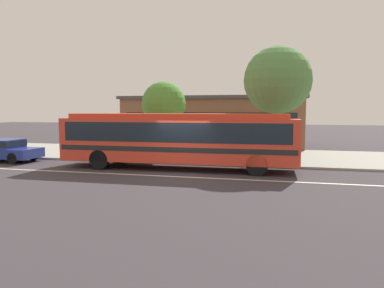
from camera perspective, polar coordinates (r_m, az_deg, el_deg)
name	(u,v)px	position (r m, az deg, el deg)	size (l,w,h in m)	color
ground_plane	(183,174)	(16.81, -1.50, -4.77)	(120.00, 120.00, 0.00)	#393439
sidewalk_slab	(209,155)	(23.24, 2.77, -1.77)	(60.00, 8.00, 0.12)	#9B9D92
lane_stripe_center	(178,177)	(16.05, -2.24, -5.26)	(56.00, 0.16, 0.01)	silver
transit_bus	(178,137)	(18.02, -2.24, 1.16)	(11.88, 2.69, 2.81)	red
sedan_behind_bus	(2,149)	(23.57, -28.22, -0.69)	(4.38, 1.96, 1.29)	navy
pedestrian_waiting_near_sign	(272,143)	(20.71, 12.63, 0.12)	(0.36, 0.36, 1.68)	#3E352B
bus_stop_sign	(249,134)	(19.46, 9.20, 1.57)	(0.15, 0.44, 2.44)	gray
street_tree_near_stop	(164,104)	(22.20, -4.56, 6.40)	(2.72, 2.72, 4.62)	brown
street_tree_mid_block	(278,81)	(20.72, 13.56, 9.84)	(3.78, 3.78, 6.42)	brown
station_building	(215,121)	(29.95, 3.70, 3.67)	(14.45, 7.26, 4.08)	brown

